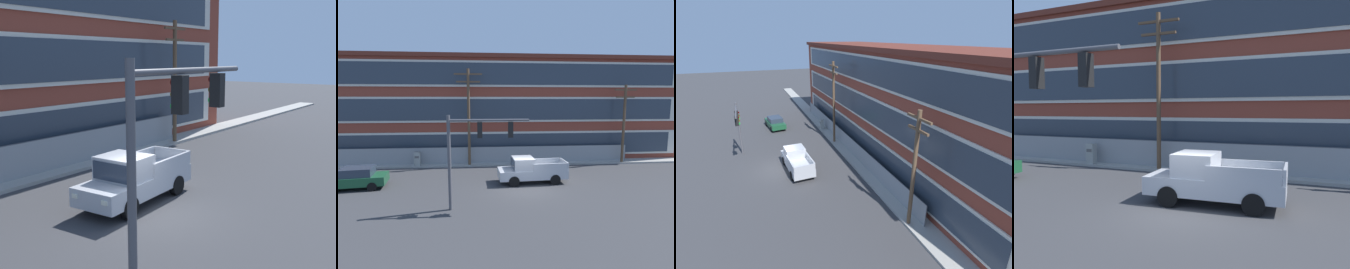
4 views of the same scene
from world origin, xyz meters
TOP-DOWN VIEW (x-y plane):
  - ground_plane at (0.00, 0.00)m, footprint 160.00×160.00m
  - sidewalk_building_side at (0.00, 7.27)m, footprint 80.00×1.73m
  - brick_mill_building at (-0.61, 12.36)m, footprint 40.06×9.05m
  - chain_link_fence at (-3.11, 7.41)m, footprint 29.71×0.06m
  - traffic_signal_mast at (-3.54, -3.33)m, footprint 4.69×0.43m
  - pickup_truck_silver at (0.69, 1.37)m, footprint 5.40×2.24m
  - sedan_dark_green at (-12.20, 1.01)m, footprint 4.48×2.43m
  - utility_pole_near_corner at (-4.32, 6.79)m, footprint 2.61×0.26m
  - utility_pole_midblock at (11.00, 6.68)m, footprint 2.17×0.26m
  - electrical_cabinet at (-9.23, 6.74)m, footprint 0.56×0.48m

SIDE VIEW (x-z plane):
  - ground_plane at x=0.00m, z-range 0.00..0.00m
  - sidewalk_building_side at x=0.00m, z-range 0.00..0.16m
  - electrical_cabinet at x=-9.23m, z-range 0.00..1.49m
  - sedan_dark_green at x=-12.20m, z-range 0.02..1.58m
  - chain_link_fence at x=-3.11m, z-range 0.02..1.79m
  - pickup_truck_silver at x=0.69m, z-range -0.05..1.94m
  - traffic_signal_mast at x=-3.54m, z-range 1.14..6.69m
  - utility_pole_midblock at x=11.00m, z-range 0.40..8.26m
  - utility_pole_near_corner at x=-4.32m, z-range 0.50..9.77m
  - brick_mill_building at x=-0.61m, z-range 0.01..10.91m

